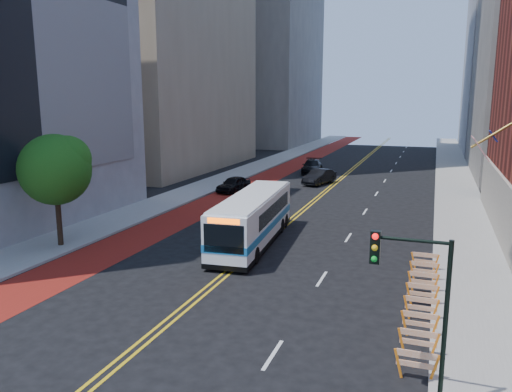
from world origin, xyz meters
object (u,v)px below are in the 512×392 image
object	(u,v)px
car_b	(319,177)
car_c	(312,166)
street_tree	(56,167)
traffic_signal	(414,287)
transit_bus	(253,218)
car_a	(234,184)

from	to	relation	value
car_b	car_c	distance (m)	7.92
street_tree	car_b	world-z (taller)	street_tree
traffic_signal	car_b	size ratio (longest dim) A/B	1.06
street_tree	traffic_signal	size ratio (longest dim) A/B	1.32
traffic_signal	car_b	bearing A→B (deg)	106.44
transit_bus	car_c	distance (m)	30.49
car_c	street_tree	bearing A→B (deg)	-110.23
street_tree	car_c	distance (m)	35.89
street_tree	car_c	world-z (taller)	street_tree
transit_bus	car_c	xyz separation A→B (m)	(-3.50, 30.28, -0.82)
traffic_signal	transit_bus	size ratio (longest dim) A/B	0.44
transit_bus	car_a	xyz separation A→B (m)	(-7.78, 15.77, -0.88)
transit_bus	car_b	xyz separation A→B (m)	(-0.94, 22.78, -0.84)
car_b	car_c	size ratio (longest dim) A/B	0.87
car_a	car_b	bearing A→B (deg)	55.41
car_a	car_c	bearing A→B (deg)	83.27
car_a	street_tree	bearing A→B (deg)	-88.40
car_b	car_c	world-z (taller)	car_c
transit_bus	car_b	distance (m)	22.81
street_tree	car_a	distance (m)	21.03
traffic_signal	car_c	world-z (taller)	traffic_signal
car_a	car_c	xyz separation A→B (m)	(4.28, 14.51, 0.06)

